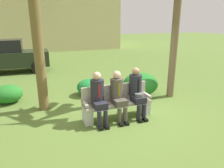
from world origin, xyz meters
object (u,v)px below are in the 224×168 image
(seated_man_right, at_px, (137,90))
(seated_man_left, at_px, (98,95))
(parked_car_near, at_px, (8,56))
(park_bench, at_px, (117,103))
(shrub_mid_lawn, at_px, (90,87))
(shrub_near_bench, at_px, (8,94))
(seated_man_middle, at_px, (118,93))
(shrub_far_lawn, at_px, (141,84))

(seated_man_right, bearing_deg, seated_man_left, 179.81)
(seated_man_left, xyz_separation_m, parked_car_near, (-2.56, 7.05, 0.10))
(seated_man_left, distance_m, parked_car_near, 7.50)
(park_bench, bearing_deg, seated_man_right, -13.32)
(seated_man_left, bearing_deg, shrub_mid_lawn, 80.21)
(shrub_near_bench, bearing_deg, park_bench, -38.77)
(seated_man_middle, xyz_separation_m, shrub_far_lawn, (1.53, 1.52, -0.34))
(seated_man_right, xyz_separation_m, shrub_mid_lawn, (-0.71, 2.17, -0.46))
(park_bench, bearing_deg, parked_car_near, 114.21)
(park_bench, distance_m, shrub_mid_lawn, 2.06)
(seated_man_right, xyz_separation_m, shrub_far_lawn, (0.98, 1.52, -0.35))
(seated_man_left, bearing_deg, park_bench, 12.48)
(shrub_near_bench, bearing_deg, seated_man_right, -35.53)
(park_bench, bearing_deg, shrub_mid_lawn, 94.97)
(parked_car_near, bearing_deg, seated_man_left, -70.03)
(seated_man_right, relative_size, shrub_far_lawn, 1.07)
(seated_man_left, xyz_separation_m, shrub_far_lawn, (2.07, 1.52, -0.35))
(shrub_near_bench, relative_size, shrub_mid_lawn, 1.01)
(seated_man_middle, relative_size, parked_car_near, 0.33)
(seated_man_middle, bearing_deg, seated_man_right, -0.15)
(seated_man_middle, height_order, shrub_near_bench, seated_man_middle)
(shrub_far_lawn, bearing_deg, parked_car_near, 129.92)
(seated_man_middle, xyz_separation_m, shrub_mid_lawn, (-0.16, 2.17, -0.44))
(seated_man_right, bearing_deg, shrub_near_bench, 144.47)
(seated_man_left, distance_m, shrub_far_lawn, 2.59)
(park_bench, distance_m, seated_man_left, 0.65)
(seated_man_left, bearing_deg, seated_man_middle, -0.22)
(seated_man_middle, distance_m, shrub_mid_lawn, 2.22)
(shrub_near_bench, distance_m, shrub_mid_lawn, 2.68)
(seated_man_middle, distance_m, shrub_near_bench, 3.74)
(shrub_near_bench, height_order, shrub_far_lawn, shrub_far_lawn)
(seated_man_left, relative_size, shrub_near_bench, 1.43)
(shrub_near_bench, bearing_deg, seated_man_middle, -40.44)
(park_bench, height_order, seated_man_right, seated_man_right)
(shrub_mid_lawn, bearing_deg, park_bench, -85.03)
(shrub_mid_lawn, height_order, shrub_far_lawn, shrub_far_lawn)
(park_bench, bearing_deg, shrub_near_bench, 141.23)
(seated_man_left, height_order, shrub_far_lawn, seated_man_left)
(seated_man_left, xyz_separation_m, shrub_near_bench, (-2.29, 2.41, -0.45))
(seated_man_middle, height_order, parked_car_near, parked_car_near)
(seated_man_middle, height_order, seated_man_right, seated_man_right)
(shrub_mid_lawn, relative_size, parked_car_near, 0.23)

